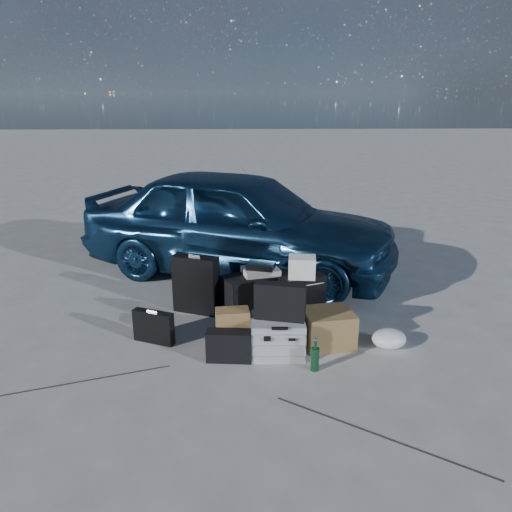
{
  "coord_description": "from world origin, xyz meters",
  "views": [
    {
      "loc": [
        -0.04,
        -4.06,
        2.25
      ],
      "look_at": [
        0.12,
        0.85,
        0.64
      ],
      "focal_mm": 35.0,
      "sensor_mm": 36.0,
      "label": 1
    }
  ],
  "objects_px": {
    "duffel_bag": "(260,292)",
    "green_bottle": "(315,355)",
    "briefcase": "(154,327)",
    "car": "(239,222)",
    "cardboard_box": "(328,328)",
    "suitcase_left": "(196,284)",
    "pelican_case": "(278,336)",
    "suitcase_right": "(302,302)"
  },
  "relations": [
    {
      "from": "pelican_case",
      "to": "duffel_bag",
      "type": "relative_size",
      "value": 0.59
    },
    {
      "from": "car",
      "to": "green_bottle",
      "type": "distance_m",
      "value": 2.61
    },
    {
      "from": "suitcase_left",
      "to": "suitcase_right",
      "type": "height_order",
      "value": "suitcase_left"
    },
    {
      "from": "duffel_bag",
      "to": "suitcase_right",
      "type": "bearing_deg",
      "value": -74.93
    },
    {
      "from": "suitcase_left",
      "to": "car",
      "type": "bearing_deg",
      "value": 90.89
    },
    {
      "from": "car",
      "to": "briefcase",
      "type": "bearing_deg",
      "value": 179.18
    },
    {
      "from": "pelican_case",
      "to": "suitcase_left",
      "type": "xyz_separation_m",
      "value": [
        -0.81,
        0.95,
        0.14
      ]
    },
    {
      "from": "duffel_bag",
      "to": "green_bottle",
      "type": "bearing_deg",
      "value": -97.72
    },
    {
      "from": "car",
      "to": "duffel_bag",
      "type": "distance_m",
      "value": 1.3
    },
    {
      "from": "suitcase_right",
      "to": "briefcase",
      "type": "bearing_deg",
      "value": 169.69
    },
    {
      "from": "suitcase_right",
      "to": "suitcase_left",
      "type": "bearing_deg",
      "value": 137.74
    },
    {
      "from": "briefcase",
      "to": "suitcase_right",
      "type": "bearing_deg",
      "value": 33.79
    },
    {
      "from": "green_bottle",
      "to": "car",
      "type": "bearing_deg",
      "value": 104.46
    },
    {
      "from": "cardboard_box",
      "to": "green_bottle",
      "type": "height_order",
      "value": "cardboard_box"
    },
    {
      "from": "cardboard_box",
      "to": "green_bottle",
      "type": "bearing_deg",
      "value": -112.13
    },
    {
      "from": "briefcase",
      "to": "cardboard_box",
      "type": "xyz_separation_m",
      "value": [
        1.63,
        -0.1,
        0.01
      ]
    },
    {
      "from": "car",
      "to": "green_bottle",
      "type": "relative_size",
      "value": 14.15
    },
    {
      "from": "pelican_case",
      "to": "cardboard_box",
      "type": "distance_m",
      "value": 0.51
    },
    {
      "from": "car",
      "to": "pelican_case",
      "type": "bearing_deg",
      "value": -148.97
    },
    {
      "from": "briefcase",
      "to": "cardboard_box",
      "type": "distance_m",
      "value": 1.64
    },
    {
      "from": "suitcase_left",
      "to": "cardboard_box",
      "type": "distance_m",
      "value": 1.52
    },
    {
      "from": "suitcase_left",
      "to": "duffel_bag",
      "type": "relative_size",
      "value": 0.78
    },
    {
      "from": "car",
      "to": "briefcase",
      "type": "xyz_separation_m",
      "value": [
        -0.81,
        -1.92,
        -0.53
      ]
    },
    {
      "from": "car",
      "to": "suitcase_right",
      "type": "distance_m",
      "value": 1.81
    },
    {
      "from": "duffel_bag",
      "to": "cardboard_box",
      "type": "bearing_deg",
      "value": -79.73
    },
    {
      "from": "car",
      "to": "suitcase_right",
      "type": "relative_size",
      "value": 7.33
    },
    {
      "from": "briefcase",
      "to": "duffel_bag",
      "type": "height_order",
      "value": "duffel_bag"
    },
    {
      "from": "cardboard_box",
      "to": "suitcase_left",
      "type": "bearing_deg",
      "value": 148.47
    },
    {
      "from": "briefcase",
      "to": "green_bottle",
      "type": "relative_size",
      "value": 1.42
    },
    {
      "from": "cardboard_box",
      "to": "pelican_case",
      "type": "bearing_deg",
      "value": -161.87
    },
    {
      "from": "suitcase_right",
      "to": "green_bottle",
      "type": "height_order",
      "value": "suitcase_right"
    },
    {
      "from": "briefcase",
      "to": "suitcase_left",
      "type": "distance_m",
      "value": 0.79
    },
    {
      "from": "suitcase_right",
      "to": "cardboard_box",
      "type": "height_order",
      "value": "suitcase_right"
    },
    {
      "from": "suitcase_left",
      "to": "green_bottle",
      "type": "height_order",
      "value": "suitcase_left"
    },
    {
      "from": "cardboard_box",
      "to": "briefcase",
      "type": "bearing_deg",
      "value": 176.59
    },
    {
      "from": "suitcase_left",
      "to": "cardboard_box",
      "type": "bearing_deg",
      "value": -9.98
    },
    {
      "from": "briefcase",
      "to": "suitcase_right",
      "type": "distance_m",
      "value": 1.46
    },
    {
      "from": "pelican_case",
      "to": "briefcase",
      "type": "distance_m",
      "value": 1.18
    },
    {
      "from": "car",
      "to": "suitcase_right",
      "type": "xyz_separation_m",
      "value": [
        0.62,
        -1.65,
        -0.41
      ]
    },
    {
      "from": "briefcase",
      "to": "green_bottle",
      "type": "distance_m",
      "value": 1.55
    },
    {
      "from": "pelican_case",
      "to": "suitcase_right",
      "type": "xyz_separation_m",
      "value": [
        0.28,
        0.52,
        0.1
      ]
    },
    {
      "from": "car",
      "to": "cardboard_box",
      "type": "bearing_deg",
      "value": -135.72
    }
  ]
}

